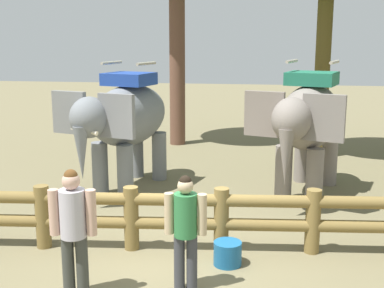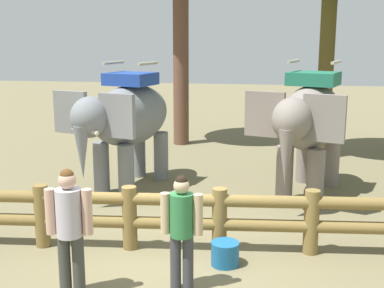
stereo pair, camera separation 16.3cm
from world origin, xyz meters
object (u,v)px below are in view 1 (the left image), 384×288
elephant_center (308,121)px  log_fence (176,214)px  elephant_near_left (125,119)px  feed_bucket (228,253)px  tourist_man_in_blue (73,224)px  tourist_woman_in_black (186,225)px

elephant_center → log_fence: bearing=-124.2°
elephant_near_left → feed_bucket: elephant_near_left is taller
log_fence → elephant_center: elephant_center is taller
elephant_near_left → elephant_center: bearing=2.2°
tourist_man_in_blue → feed_bucket: tourist_man_in_blue is taller
log_fence → feed_bucket: (0.87, -0.44, -0.42)m
log_fence → tourist_man_in_blue: size_ratio=4.27×
log_fence → tourist_woman_in_black: bearing=-74.2°
log_fence → elephant_near_left: (-1.73, 3.17, 1.01)m
log_fence → tourist_man_in_blue: (-1.05, -1.69, 0.41)m
feed_bucket → log_fence: bearing=153.4°
elephant_near_left → feed_bucket: (2.60, -3.61, -1.43)m
tourist_woman_in_black → feed_bucket: tourist_woman_in_black is taller
elephant_near_left → feed_bucket: bearing=-54.2°
feed_bucket → elephant_near_left: bearing=125.8°
log_fence → elephant_near_left: 3.75m
log_fence → elephant_near_left: bearing=118.6°
log_fence → tourist_man_in_blue: bearing=-122.0°
elephant_near_left → feed_bucket: size_ratio=8.00×
elephant_center → tourist_man_in_blue: bearing=-123.5°
tourist_woman_in_black → tourist_man_in_blue: tourist_man_in_blue is taller
tourist_man_in_blue → feed_bucket: bearing=33.0°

